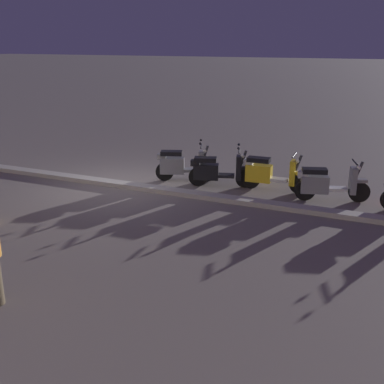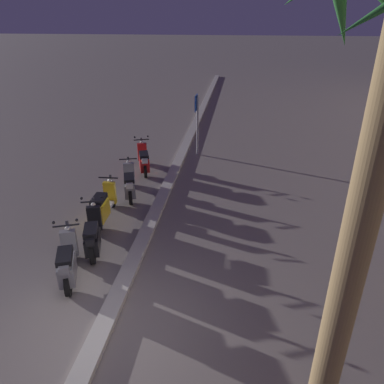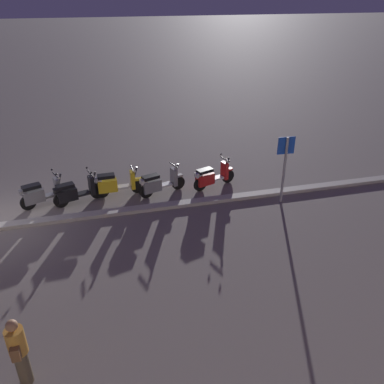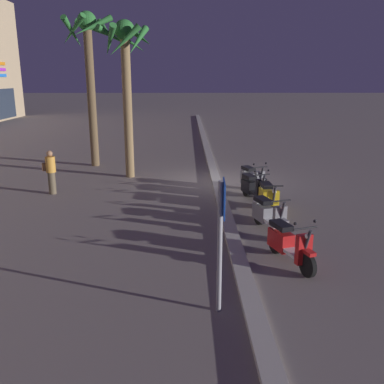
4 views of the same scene
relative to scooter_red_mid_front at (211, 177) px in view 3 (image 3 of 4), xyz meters
name	(u,v)px [view 3 (image 3 of 4)]	position (x,y,z in m)	size (l,w,h in m)	color
scooter_red_mid_front	(211,177)	(0.00, 0.00, 0.00)	(1.76, 0.82, 1.17)	black
scooter_grey_far_back	(159,183)	(2.02, 0.07, 0.00)	(1.79, 0.80, 1.04)	black
scooter_yellow_tail_end	(115,184)	(3.55, -0.22, 0.01)	(1.83, 0.56, 1.04)	black
scooter_black_last_in_row	(75,192)	(4.96, 0.02, 0.00)	(1.76, 0.79, 1.17)	black
scooter_grey_second_in_line	(41,194)	(6.08, -0.10, 0.01)	(1.67, 0.83, 1.17)	black
crossing_sign	(285,162)	(-2.06, 1.68, 1.05)	(0.60, 0.13, 2.40)	#939399
pedestrian_strolling_near_curb	(19,351)	(5.86, 7.10, 0.38)	(0.34, 0.45, 1.57)	brown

